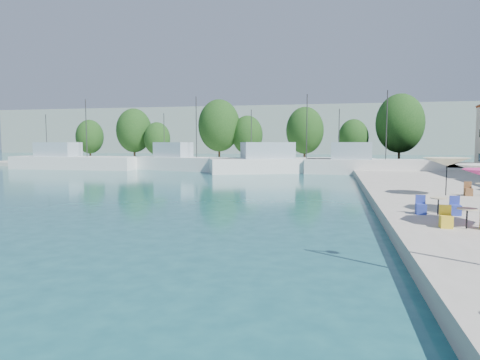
% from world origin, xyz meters
% --- Properties ---
extents(quay_far, '(90.00, 16.00, 0.60)m').
position_xyz_m(quay_far, '(-8.00, 67.00, 0.30)').
color(quay_far, '#9E9B8E').
rests_on(quay_far, ground).
extents(hill_west, '(180.00, 40.00, 16.00)m').
position_xyz_m(hill_west, '(-30.00, 160.00, 8.00)').
color(hill_west, gray).
rests_on(hill_west, ground).
extents(hill_east, '(140.00, 40.00, 12.00)m').
position_xyz_m(hill_east, '(40.00, 180.00, 6.00)').
color(hill_east, gray).
rests_on(hill_east, ground).
extents(trawler_01, '(18.33, 4.79, 10.20)m').
position_xyz_m(trawler_01, '(-32.66, 54.99, 1.07)').
color(trawler_01, silver).
rests_on(trawler_01, ground).
extents(trawler_02, '(15.77, 7.89, 10.20)m').
position_xyz_m(trawler_02, '(-16.00, 55.53, 1.07)').
color(trawler_02, white).
rests_on(trawler_02, ground).
extents(trawler_03, '(20.84, 12.54, 10.20)m').
position_xyz_m(trawler_03, '(-2.06, 54.41, 1.07)').
color(trawler_03, silver).
rests_on(trawler_03, ground).
extents(trawler_04, '(15.67, 5.09, 10.20)m').
position_xyz_m(trawler_04, '(7.71, 53.37, 1.07)').
color(trawler_04, silver).
rests_on(trawler_04, ground).
extents(tree_01, '(4.97, 4.97, 7.36)m').
position_xyz_m(tree_01, '(-40.27, 71.79, 4.84)').
color(tree_01, '#3F2B19').
rests_on(tree_01, quay_far).
extents(tree_02, '(6.19, 6.19, 9.16)m').
position_xyz_m(tree_02, '(-30.83, 70.65, 5.89)').
color(tree_02, '#3F2B19').
rests_on(tree_02, quay_far).
extents(tree_03, '(4.50, 4.50, 6.66)m').
position_xyz_m(tree_03, '(-25.95, 69.37, 4.44)').
color(tree_03, '#3F2B19').
rests_on(tree_03, quay_far).
extents(tree_04, '(7.08, 7.08, 10.48)m').
position_xyz_m(tree_04, '(-15.49, 71.37, 6.65)').
color(tree_04, '#3F2B19').
rests_on(tree_04, quay_far).
extents(tree_05, '(5.22, 5.22, 7.72)m').
position_xyz_m(tree_05, '(-10.68, 71.85, 5.06)').
color(tree_05, '#3F2B19').
rests_on(tree_05, quay_far).
extents(tree_06, '(5.95, 5.95, 8.81)m').
position_xyz_m(tree_06, '(-0.90, 69.55, 5.69)').
color(tree_06, '#3F2B19').
rests_on(tree_06, quay_far).
extents(tree_07, '(4.56, 4.56, 6.75)m').
position_xyz_m(tree_07, '(6.55, 68.58, 4.49)').
color(tree_07, '#3F2B19').
rests_on(tree_07, quay_far).
extents(tree_08, '(7.04, 7.04, 10.43)m').
position_xyz_m(tree_08, '(13.22, 68.47, 6.62)').
color(tree_08, '#3F2B19').
rests_on(tree_08, quay_far).
extents(umbrella_cream, '(2.77, 2.77, 2.26)m').
position_xyz_m(umbrella_cream, '(10.37, 28.25, 2.61)').
color(umbrella_cream, black).
rests_on(umbrella_cream, quay_right).
extents(cafe_table_01, '(1.82, 0.70, 0.76)m').
position_xyz_m(cafe_table_01, '(8.60, 17.64, 0.89)').
color(cafe_table_01, black).
rests_on(cafe_table_01, quay_right).
extents(cafe_table_02, '(1.82, 0.70, 0.76)m').
position_xyz_m(cafe_table_02, '(8.29, 20.68, 0.89)').
color(cafe_table_02, black).
rests_on(cafe_table_02, quay_right).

